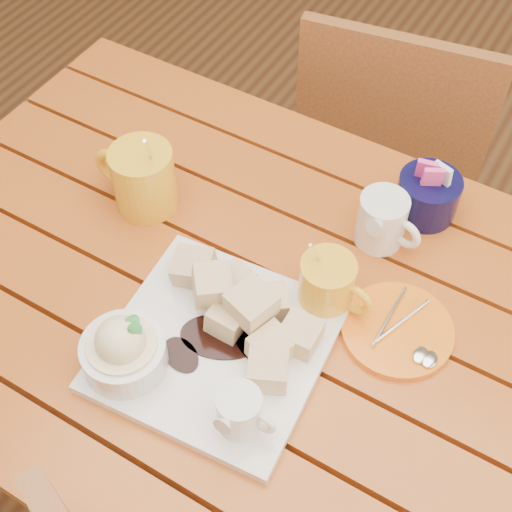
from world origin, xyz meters
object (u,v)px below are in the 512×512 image
Objects in this scene: table at (257,341)px; coffee_mug_right at (328,285)px; dessert_plate at (199,342)px; coffee_mug_left at (142,178)px; orange_saucer at (398,330)px; chair_far at (390,150)px.

coffee_mug_right is at bearing 30.02° from table.
coffee_mug_left is (-0.23, 0.19, 0.02)m from dessert_plate.
dessert_plate reaches higher than orange_saucer.
orange_saucer is (0.20, 0.06, 0.11)m from table.
coffee_mug_left is 0.46m from orange_saucer.
coffee_mug_left reaches higher than orange_saucer.
coffee_mug_left is at bearing 140.38° from dessert_plate.
table is at bearing 78.44° from dessert_plate.
chair_far is (-0.05, 0.68, -0.17)m from table.
chair_far is at bearing 91.74° from dessert_plate.
coffee_mug_right is (0.34, -0.03, -0.01)m from coffee_mug_left.
coffee_mug_left reaches higher than table.
dessert_plate is 0.86m from chair_far.
dessert_plate is at bearing 82.18° from chair_far.
orange_saucer is at bearing 101.79° from chair_far.
chair_far is (-0.13, 0.63, -0.33)m from coffee_mug_right.
dessert_plate is 0.28m from orange_saucer.
dessert_plate is 1.96× the size of orange_saucer.
chair_far reaches higher than table.
orange_saucer is (0.22, 0.17, -0.03)m from dessert_plate.
orange_saucer is (0.45, -0.02, -0.05)m from coffee_mug_left.
coffee_mug_left reaches higher than coffee_mug_right.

